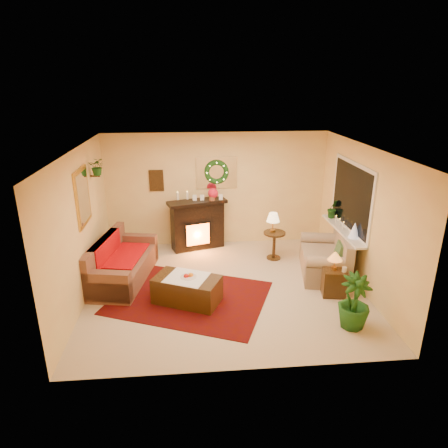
{
  "coord_description": "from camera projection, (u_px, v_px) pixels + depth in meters",
  "views": [
    {
      "loc": [
        -0.63,
        -6.58,
        3.67
      ],
      "look_at": [
        0.0,
        0.35,
        1.15
      ],
      "focal_mm": 32.0,
      "sensor_mm": 36.0,
      "label": 1
    }
  ],
  "objects": [
    {
      "name": "lamp_tiffany",
      "position": [
        335.0,
        257.0,
        7.01
      ],
      "size": [
        0.26,
        0.26,
        0.38
      ],
      "primitive_type": "cone",
      "color": "orange",
      "rests_on": "end_table_square"
    },
    {
      "name": "wall_back",
      "position": [
        217.0,
        190.0,
        9.13
      ],
      "size": [
        5.0,
        5.0,
        0.0
      ],
      "primitive_type": "plane",
      "color": "#EFD88C",
      "rests_on": "ground"
    },
    {
      "name": "coffee_table",
      "position": [
        187.0,
        291.0,
        6.94
      ],
      "size": [
        1.27,
        1.02,
        0.47
      ],
      "primitive_type": "cube",
      "rotation": [
        0.0,
        0.0,
        -0.43
      ],
      "color": "black",
      "rests_on": "floor"
    },
    {
      "name": "sofa",
      "position": [
        123.0,
        259.0,
        7.65
      ],
      "size": [
        1.2,
        2.07,
        0.84
      ],
      "primitive_type": "cube",
      "rotation": [
        0.0,
        0.0,
        -0.19
      ],
      "color": "brown",
      "rests_on": "floor"
    },
    {
      "name": "gold_mirror",
      "position": [
        83.0,
        197.0,
        6.94
      ],
      "size": [
        0.03,
        0.84,
        1.0
      ],
      "primitive_type": "cube",
      "color": "gold",
      "rests_on": "wall_left"
    },
    {
      "name": "wall_art",
      "position": [
        156.0,
        181.0,
        8.91
      ],
      "size": [
        0.32,
        0.03,
        0.48
      ],
      "primitive_type": "cube",
      "color": "#381E11",
      "rests_on": "wall_back"
    },
    {
      "name": "wall_left",
      "position": [
        80.0,
        227.0,
        6.81
      ],
      "size": [
        4.5,
        4.5,
        0.0
      ],
      "primitive_type": "plane",
      "color": "#EFD88C",
      "rests_on": "ground"
    },
    {
      "name": "lamp_cream",
      "position": [
        273.0,
        220.0,
        8.44
      ],
      "size": [
        0.28,
        0.28,
        0.43
      ],
      "primitive_type": "cone",
      "color": "#F8D590",
      "rests_on": "side_table_round"
    },
    {
      "name": "end_table_square",
      "position": [
        334.0,
        281.0,
        7.18
      ],
      "size": [
        0.46,
        0.46,
        0.49
      ],
      "primitive_type": "cube",
      "rotation": [
        0.0,
        0.0,
        -0.16
      ],
      "color": "black",
      "rests_on": "floor"
    },
    {
      "name": "mini_tree",
      "position": [
        354.0,
        230.0,
        7.41
      ],
      "size": [
        0.2,
        0.2,
        0.31
      ],
      "primitive_type": "cone",
      "color": "silver",
      "rests_on": "window_sill"
    },
    {
      "name": "area_rug",
      "position": [
        190.0,
        297.0,
        7.14
      ],
      "size": [
        3.18,
        2.82,
        0.01
      ],
      "primitive_type": "cube",
      "rotation": [
        0.0,
        0.0,
        -0.39
      ],
      "color": "#55180A",
      "rests_on": "floor"
    },
    {
      "name": "sill_plant",
      "position": [
        333.0,
        209.0,
        8.47
      ],
      "size": [
        0.3,
        0.24,
        0.54
      ],
      "primitive_type": "imported",
      "color": "#184818",
      "rests_on": "window_sill"
    },
    {
      "name": "window_sill",
      "position": [
        343.0,
        230.0,
        7.89
      ],
      "size": [
        0.22,
        1.86,
        0.04
      ],
      "primitive_type": "cube",
      "color": "white",
      "rests_on": "wall_right"
    },
    {
      "name": "ceiling",
      "position": [
        226.0,
        149.0,
        6.58
      ],
      "size": [
        5.0,
        5.0,
        0.0
      ],
      "primitive_type": "plane",
      "color": "white",
      "rests_on": "ground"
    },
    {
      "name": "wreath",
      "position": [
        217.0,
        172.0,
        8.93
      ],
      "size": [
        0.55,
        0.11,
        0.55
      ],
      "primitive_type": "torus",
      "rotation": [
        1.57,
        0.0,
        0.0
      ],
      "color": "#194719",
      "rests_on": "wall_back"
    },
    {
      "name": "loveseat",
      "position": [
        325.0,
        254.0,
        7.92
      ],
      "size": [
        1.12,
        1.6,
        0.85
      ],
      "primitive_type": "cube",
      "rotation": [
        0.0,
        0.0,
        -0.2
      ],
      "color": "tan",
      "rests_on": "floor"
    },
    {
      "name": "window_glass",
      "position": [
        351.0,
        197.0,
        7.67
      ],
      "size": [
        0.02,
        1.7,
        1.22
      ],
      "primitive_type": "cube",
      "color": "black",
      "rests_on": "wall_right"
    },
    {
      "name": "mantel_candle_a",
      "position": [
        178.0,
        196.0,
        8.78
      ],
      "size": [
        0.06,
        0.06,
        0.17
      ],
      "primitive_type": "cylinder",
      "color": "silver",
      "rests_on": "fireplace"
    },
    {
      "name": "red_throw",
      "position": [
        123.0,
        255.0,
        7.77
      ],
      "size": [
        0.75,
        1.22,
        0.02
      ],
      "primitive_type": "cube",
      "color": "red",
      "rests_on": "sofa"
    },
    {
      "name": "wall_right",
      "position": [
        363.0,
        219.0,
        7.24
      ],
      "size": [
        4.5,
        4.5,
        0.0
      ],
      "primitive_type": "plane",
      "color": "#EFD88C",
      "rests_on": "ground"
    },
    {
      "name": "floor_palm",
      "position": [
        354.0,
        301.0,
        6.16
      ],
      "size": [
        1.76,
        1.76,
        2.66
      ],
      "primitive_type": "imported",
      "rotation": [
        0.0,
        0.0,
        0.2
      ],
      "color": "#175717",
      "rests_on": "floor"
    },
    {
      "name": "side_table_round",
      "position": [
        274.0,
        245.0,
        8.6
      ],
      "size": [
        0.6,
        0.6,
        0.61
      ],
      "primitive_type": "cylinder",
      "rotation": [
        0.0,
        0.0,
        0.34
      ],
      "color": "black",
      "rests_on": "floor"
    },
    {
      "name": "wall_front",
      "position": [
        243.0,
        284.0,
        4.92
      ],
      "size": [
        5.0,
        5.0,
        0.0
      ],
      "primitive_type": "plane",
      "color": "#EFD88C",
      "rests_on": "ground"
    },
    {
      "name": "hanging_plant",
      "position": [
        98.0,
        175.0,
        7.58
      ],
      "size": [
        0.33,
        0.28,
        0.36
      ],
      "primitive_type": "imported",
      "color": "#194719",
      "rests_on": "wall_left"
    },
    {
      "name": "window_frame",
      "position": [
        352.0,
        197.0,
        7.67
      ],
      "size": [
        0.03,
        1.86,
        1.36
      ],
      "primitive_type": "cube",
      "color": "white",
      "rests_on": "wall_right"
    },
    {
      "name": "floor",
      "position": [
        226.0,
        288.0,
        7.47
      ],
      "size": [
        5.0,
        5.0,
        0.0
      ],
      "primitive_type": "plane",
      "color": "beige",
      "rests_on": "ground"
    },
    {
      "name": "poinsettia",
      "position": [
        213.0,
        193.0,
        8.86
      ],
      "size": [
        0.23,
        0.23,
        0.23
      ],
      "primitive_type": "sphere",
      "color": "red",
      "rests_on": "fireplace"
    },
    {
      "name": "fireplace",
      "position": [
        197.0,
        225.0,
        9.09
      ],
      "size": [
        1.22,
        0.69,
        1.07
      ],
      "primitive_type": "cube",
      "rotation": [
        0.0,
        0.0,
        0.29
      ],
      "color": "black",
      "rests_on": "floor"
    },
    {
      "name": "mantel_mirror",
      "position": [
        216.0,
        173.0,
        8.98
      ],
      "size": [
        0.92,
        0.02,
        0.72
      ],
      "primitive_type": "cube",
      "color": "white",
      "rests_on": "wall_back"
    },
    {
      "name": "fruit_bowl",
      "position": [
        189.0,
        278.0,
        6.87
      ],
      "size": [
        0.28,
        0.28,
        0.07
      ],
      "primitive_type": "cylinder",
      "color": "silver",
      "rests_on": "coffee_table"
    },
    {
      "name": "mantel_candle_b",
      "position": [
        187.0,
        195.0,
        8.83
      ],
      "size": [
        0.05,
        0.05,
        0.16
      ],
      "primitive_type": "cylinder",
      "color": "white",
      "rests_on": "fireplace"
    }
  ]
}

